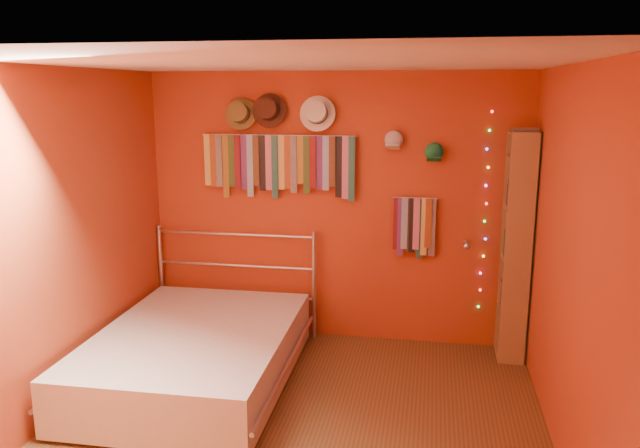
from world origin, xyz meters
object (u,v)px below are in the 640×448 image
Objects in this scene: reading_lamp at (466,245)px; bed at (195,354)px; bookshelf at (521,246)px; tie_rack at (278,162)px.

reading_lamp reaches higher than bed.
reading_lamp is 0.14× the size of bookshelf.
bookshelf is 0.92× the size of bed.
tie_rack is 2.28m from bookshelf.
bed is at bearing -111.01° from tie_rack.
tie_rack is 5.09× the size of reading_lamp.
bookshelf reaches higher than bed.
bookshelf is at bearing 19.64° from bed.
reading_lamp is at bearing 23.51° from bed.
tie_rack is 1.85m from reading_lamp.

